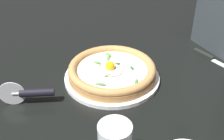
# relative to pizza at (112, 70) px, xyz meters

# --- Properties ---
(ground_plane) EXTENTS (2.40, 2.40, 0.03)m
(ground_plane) POSITION_rel_pizza_xyz_m (-0.02, 0.02, -0.05)
(ground_plane) COLOR black
(ground_plane) RESTS_ON ground
(pizza_plate) EXTENTS (0.28, 0.28, 0.01)m
(pizza_plate) POSITION_rel_pizza_xyz_m (-0.00, -0.00, -0.02)
(pizza_plate) COLOR white
(pizza_plate) RESTS_ON ground
(pizza) EXTENTS (0.26, 0.26, 0.05)m
(pizza) POSITION_rel_pizza_xyz_m (0.00, 0.00, 0.00)
(pizza) COLOR tan
(pizza) RESTS_ON pizza_plate
(pizza_cutter) EXTENTS (0.10, 0.12, 0.07)m
(pizza_cutter) POSITION_rel_pizza_xyz_m (0.06, 0.23, 0.00)
(pizza_cutter) COLOR silver
(pizza_cutter) RESTS_ON ground
(table_knife) EXTENTS (0.24, 0.03, 0.01)m
(table_knife) POSITION_rel_pizza_xyz_m (-0.14, -0.32, -0.03)
(table_knife) COLOR silver
(table_knife) RESTS_ON ground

